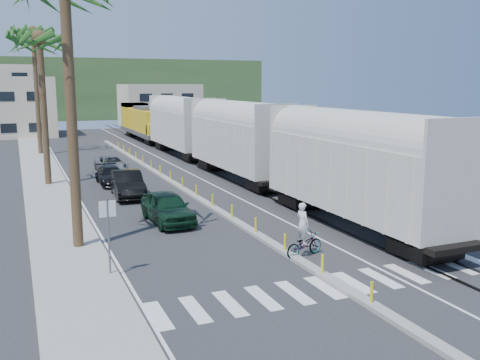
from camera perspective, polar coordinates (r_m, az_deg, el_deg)
name	(u,v)px	position (r m, az deg, el deg)	size (l,w,h in m)	color
ground	(309,268)	(21.29, 7.32, -9.29)	(140.00, 140.00, 0.00)	#28282B
sidewalk	(43,178)	(42.92, -20.23, 0.19)	(3.00, 90.00, 0.15)	gray
rails	(201,163)	(48.30, -4.22, 1.80)	(1.56, 100.00, 0.06)	black
median	(171,181)	(39.26, -7.39, -0.12)	(0.45, 60.00, 0.85)	gray
crosswalk	(337,285)	(19.70, 10.28, -11.00)	(14.00, 2.20, 0.01)	silver
lane_markings	(128,174)	(43.64, -11.88, 0.67)	(9.42, 90.00, 0.01)	silver
freight_train	(212,134)	(45.11, -3.04, 4.90)	(3.00, 60.94, 5.85)	#BAB8AA
palm_trees	(41,28)	(40.24, -20.45, 14.92)	(3.50, 37.20, 13.75)	brown
street_sign	(108,226)	(20.18, -13.89, -4.75)	(0.60, 0.08, 3.00)	slate
buildings	(40,102)	(89.09, -20.55, 7.84)	(38.00, 27.00, 10.00)	beige
hillside	(66,89)	(117.76, -18.07, 9.21)	(80.00, 20.00, 12.00)	#385628
car_lead	(168,207)	(27.84, -7.73, -2.90)	(2.10, 4.81, 1.61)	#10311D
car_second	(127,184)	(34.57, -11.93, -0.42)	(2.03, 5.11, 1.65)	black
car_third	(111,176)	(39.17, -13.60, 0.47)	(1.83, 4.41, 1.27)	black
car_rear	(111,164)	(44.69, -13.57, 1.65)	(2.26, 4.68, 1.28)	#97999B
cyclist	(304,239)	(22.44, 6.81, -6.32)	(1.60, 2.24, 2.30)	#9EA0A5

